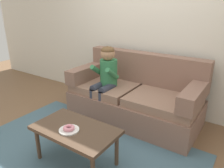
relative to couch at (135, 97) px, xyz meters
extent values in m
plane|color=brown|center=(-0.11, -0.85, -0.35)|extent=(10.00, 10.00, 0.00)
cube|color=silver|center=(-0.11, 0.55, 1.05)|extent=(8.00, 0.10, 2.80)
cube|color=#476675|center=(-0.11, -1.10, -0.34)|extent=(2.71, 1.64, 0.01)
cube|color=#846051|center=(0.00, -0.05, -0.16)|extent=(1.92, 0.90, 0.38)
cube|color=#8E6A57|center=(-0.48, -0.10, 0.09)|extent=(0.92, 0.74, 0.12)
cube|color=#8E6A57|center=(0.48, -0.10, 0.09)|extent=(0.92, 0.74, 0.12)
cube|color=#846051|center=(0.00, 0.30, 0.39)|extent=(1.92, 0.20, 0.47)
cube|color=#846051|center=(-0.86, -0.05, 0.26)|extent=(0.20, 0.90, 0.22)
cube|color=#846051|center=(0.86, -0.05, 0.26)|extent=(0.20, 0.90, 0.22)
cube|color=#4C3828|center=(-0.04, -1.26, 0.07)|extent=(0.91, 0.52, 0.04)
cylinder|color=#4C3828|center=(-0.43, -1.46, -0.15)|extent=(0.04, 0.04, 0.40)
cylinder|color=#4C3828|center=(-0.43, -1.06, -0.15)|extent=(0.04, 0.04, 0.40)
cylinder|color=#4C3828|center=(0.36, -1.06, -0.15)|extent=(0.04, 0.04, 0.40)
cylinder|color=#337A4C|center=(-0.40, -0.13, 0.35)|extent=(0.26, 0.26, 0.40)
sphere|color=tan|center=(-0.40, -0.15, 0.65)|extent=(0.21, 0.21, 0.21)
ellipsoid|color=brown|center=(-0.40, -0.15, 0.69)|extent=(0.20, 0.20, 0.12)
cylinder|color=#333847|center=(-0.48, -0.28, 0.16)|extent=(0.11, 0.30, 0.11)
cylinder|color=#333847|center=(-0.48, -0.43, -0.07)|extent=(0.09, 0.09, 0.44)
cube|color=black|center=(-0.48, -0.48, -0.32)|extent=(0.10, 0.20, 0.06)
cylinder|color=#337A4C|center=(-0.53, -0.24, 0.38)|extent=(0.07, 0.29, 0.23)
cylinder|color=#333847|center=(-0.32, -0.28, 0.16)|extent=(0.11, 0.30, 0.11)
cylinder|color=#333847|center=(-0.32, -0.43, -0.07)|extent=(0.09, 0.09, 0.44)
cube|color=black|center=(-0.32, -0.48, -0.32)|extent=(0.10, 0.20, 0.06)
cylinder|color=#337A4C|center=(-0.26, -0.24, 0.38)|extent=(0.07, 0.29, 0.23)
cylinder|color=white|center=(-0.06, -1.33, 0.10)|extent=(0.21, 0.21, 0.01)
torus|color=pink|center=(-0.06, -1.33, 0.12)|extent=(0.15, 0.15, 0.04)
camera|label=1|loc=(1.40, -2.69, 1.32)|focal=34.78mm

